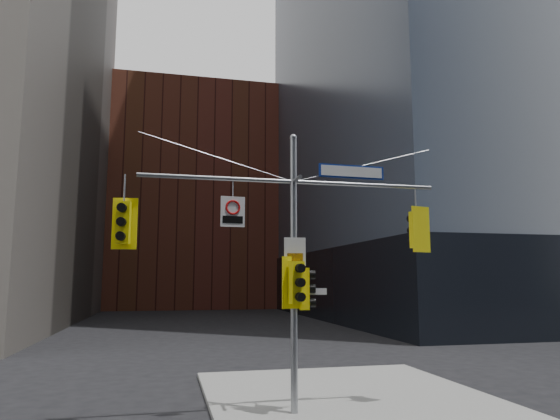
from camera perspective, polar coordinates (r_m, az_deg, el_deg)
name	(u,v)px	position (r m, az deg, el deg)	size (l,w,h in m)	color
sidewalk_corner	(343,394)	(15.82, 7.19, -20.17)	(8.00, 8.00, 0.15)	gray
podium_ne	(498,284)	(52.78, 23.61, -7.79)	(36.40, 36.40, 6.00)	black
brick_midrise	(191,202)	(69.43, -10.08, 0.89)	(26.00, 20.00, 28.00)	maroon
signal_assembly	(294,241)	(12.98, 1.58, -3.62)	(8.00, 0.80, 7.30)	gray
traffic_light_west_arm	(123,223)	(12.66, -17.49, -1.39)	(0.60, 0.52, 1.27)	#FEEC0D
traffic_light_east_arm	(417,230)	(14.31, 15.36, -2.20)	(0.59, 0.55, 1.26)	#FEEC0D
traffic_light_pole_side	(306,289)	(13.03, 3.00, -8.97)	(0.46, 0.39, 1.07)	#FEEC0D
traffic_light_pole_front	(296,282)	(12.69, 1.90, -8.28)	(0.62, 0.57, 1.32)	#FEEC0D
street_sign_blade	(352,172)	(13.77, 8.19, 4.35)	(1.89, 0.11, 0.37)	navy
regulatory_sign_arm	(233,211)	(12.74, -5.42, -0.07)	(0.63, 0.11, 0.78)	silver
regulatory_sign_pole	(295,252)	(12.85, 1.71, -4.86)	(0.55, 0.10, 0.73)	silver
street_blade_ew	(311,291)	(13.08, 3.53, -9.28)	(0.84, 0.12, 0.17)	silver
street_blade_ns	(290,302)	(13.40, 1.11, -10.47)	(0.03, 0.68, 0.14)	#145926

